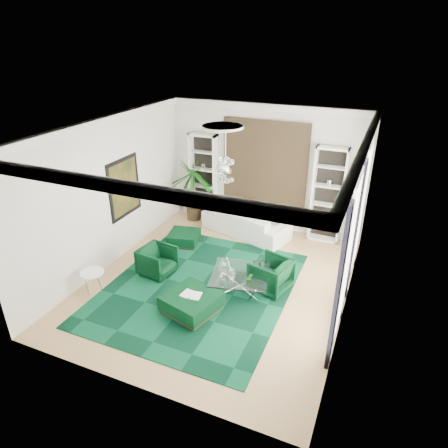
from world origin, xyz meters
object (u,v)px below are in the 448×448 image
at_px(coffee_table, 240,281).
at_px(palm, 193,182).
at_px(sofa, 246,222).
at_px(armchair_right, 271,275).
at_px(ottoman_side, 184,238).
at_px(side_table, 93,282).
at_px(ottoman_front, 192,303).
at_px(armchair_left, 157,261).

distance_m(coffee_table, palm, 4.40).
bearing_deg(sofa, armchair_right, 138.14).
bearing_deg(ottoman_side, coffee_table, -33.06).
height_order(sofa, ottoman_side, sofa).
bearing_deg(ottoman_side, palm, 107.07).
bearing_deg(side_table, ottoman_side, 74.38).
bearing_deg(side_table, sofa, 62.13).
relative_size(ottoman_front, side_table, 1.93).
xyz_separation_m(coffee_table, ottoman_front, (-0.68, -1.18, -0.01)).
distance_m(ottoman_front, side_table, 2.48).
bearing_deg(side_table, ottoman_front, 6.04).
height_order(armchair_right, ottoman_side, armchair_right).
bearing_deg(armchair_left, coffee_table, -78.47).
relative_size(sofa, coffee_table, 2.03).
height_order(sofa, palm, palm).
bearing_deg(coffee_table, armchair_right, 26.34).
bearing_deg(ottoman_side, sofa, 42.47).
distance_m(coffee_table, side_table, 3.46).
xyz_separation_m(ottoman_front, side_table, (-2.47, -0.26, 0.05)).
height_order(armchair_left, ottoman_side, armchair_left).
xyz_separation_m(sofa, coffee_table, (0.90, -2.82, -0.16)).
bearing_deg(palm, side_table, -93.87).
bearing_deg(sofa, coffee_table, 123.92).
xyz_separation_m(coffee_table, palm, (-2.84, 3.18, 1.07)).
distance_m(coffee_table, ottoman_front, 1.36).
relative_size(armchair_right, ottoman_side, 1.06).
relative_size(sofa, ottoman_front, 2.52).
bearing_deg(armchair_left, armchair_right, -72.97).
relative_size(sofa, armchair_left, 3.30).
relative_size(armchair_right, side_table, 1.58).
xyz_separation_m(armchair_right, palm, (-3.49, 2.86, 0.90)).
relative_size(coffee_table, palm, 0.51).
distance_m(ottoman_front, palm, 4.98).
distance_m(sofa, ottoman_front, 4.01).
bearing_deg(sofa, ottoman_front, 109.34).
height_order(ottoman_front, palm, palm).
bearing_deg(coffee_table, ottoman_front, -120.08).
height_order(sofa, armchair_right, armchair_right).
distance_m(armchair_left, palm, 3.53).
xyz_separation_m(armchair_left, armchair_right, (2.83, 0.48, 0.03)).
distance_m(armchair_right, ottoman_side, 3.21).
relative_size(sofa, ottoman_side, 3.26).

